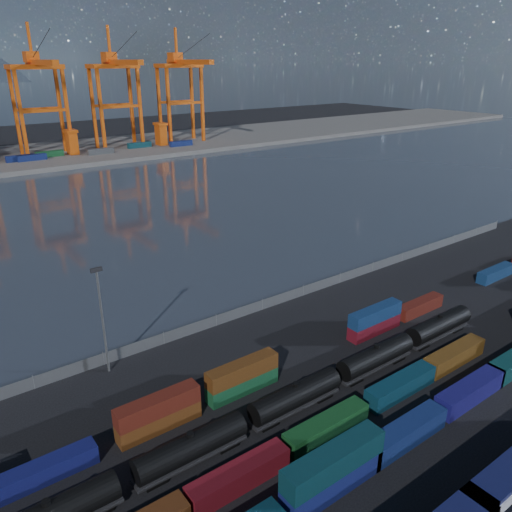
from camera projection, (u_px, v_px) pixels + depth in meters
ground at (381, 384)px, 70.93m from camera, size 700.00×700.00×0.00m
harbor_water at (108, 213)px, 149.54m from camera, size 700.00×700.00×0.00m
far_quay at (23, 158)px, 227.79m from camera, size 700.00×70.00×2.00m
container_row_south at (429, 414)px, 61.74m from camera, size 140.89×2.59×5.53m
container_row_mid at (413, 377)px, 69.69m from camera, size 141.11×2.48×5.28m
container_row_north at (292, 358)px, 73.54m from camera, size 128.11×2.20×4.69m
tanker_string at (247, 421)px, 60.50m from camera, size 91.49×3.00×4.30m
waterfront_fence at (262, 305)px, 91.52m from camera, size 160.12×0.12×2.20m
yard_light_mast at (102, 315)px, 70.43m from camera, size 1.60×0.40×16.60m
quay_containers at (2, 160)px, 210.00m from camera, size 172.58×10.99×2.60m
straddle_carriers at (19, 146)px, 216.42m from camera, size 140.00×7.00×11.10m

